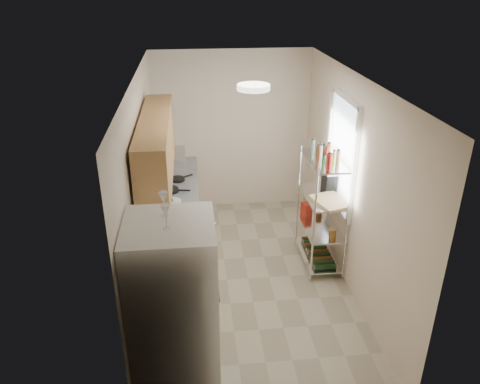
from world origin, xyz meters
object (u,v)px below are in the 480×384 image
object	(u,v)px
cutting_board	(331,201)
frying_pan_large	(170,190)
refrigerator	(175,314)
rice_cooker	(172,208)
espresso_machine	(329,181)

from	to	relation	value
cutting_board	frying_pan_large	bearing A→B (deg)	158.82
refrigerator	cutting_board	bearing A→B (deg)	43.05
rice_cooker	cutting_board	bearing A→B (deg)	-2.63
refrigerator	espresso_machine	world-z (taller)	refrigerator
refrigerator	rice_cooker	size ratio (longest dim) A/B	7.64
refrigerator	cutting_board	distance (m)	2.64
cutting_board	refrigerator	bearing A→B (deg)	-136.95
refrigerator	frying_pan_large	world-z (taller)	refrigerator
rice_cooker	frying_pan_large	distance (m)	0.71
frying_pan_large	espresso_machine	world-z (taller)	espresso_machine
refrigerator	rice_cooker	distance (m)	1.89
frying_pan_large	refrigerator	bearing A→B (deg)	-77.22
refrigerator	frying_pan_large	xyz separation A→B (m)	(-0.11, 2.59, 0.02)
rice_cooker	frying_pan_large	world-z (taller)	rice_cooker
refrigerator	rice_cooker	xyz separation A→B (m)	(-0.06, 1.89, 0.09)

